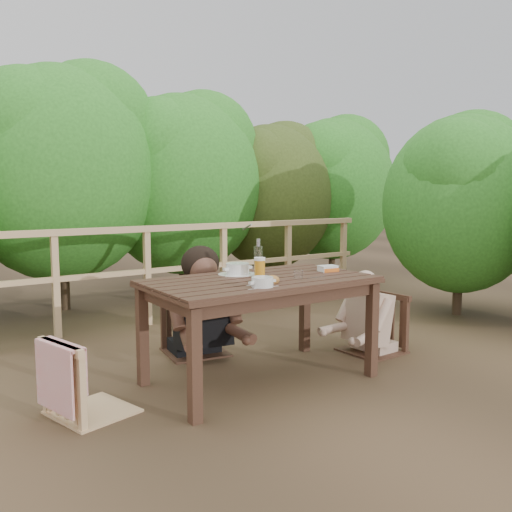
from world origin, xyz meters
TOP-DOWN VIEW (x-y plane):
  - ground at (0.00, 0.00)m, footprint 60.00×60.00m
  - table at (0.00, 0.00)m, footprint 1.58×0.89m
  - chair_left at (-1.18, 0.11)m, footprint 0.56×0.56m
  - chair_far at (-0.07, 0.85)m, footprint 0.56×0.56m
  - chair_right at (1.19, 0.04)m, footprint 0.48×0.48m
  - woman at (-0.07, 0.87)m, footprint 0.66×0.77m
  - diner_right at (1.22, 0.04)m, footprint 0.60×0.50m
  - railing at (0.00, 2.00)m, footprint 5.60×0.10m
  - hedge_row at (0.40, 3.20)m, footprint 6.60×1.60m
  - soup_near at (-0.19, -0.30)m, footprint 0.24×0.24m
  - soup_far at (-0.03, 0.25)m, footprint 0.29×0.29m
  - bread_roll at (-0.05, -0.21)m, footprint 0.11×0.09m
  - beer_glass at (0.03, 0.05)m, footprint 0.08×0.08m
  - bottle at (0.09, 0.14)m, footprint 0.07×0.07m
  - tumbler at (0.20, -0.18)m, footprint 0.07×0.07m
  - butter_tub at (0.61, -0.03)m, footprint 0.15×0.12m

SIDE VIEW (x-z plane):
  - ground at x=0.00m, z-range 0.00..0.00m
  - table at x=0.00m, z-range 0.00..0.73m
  - chair_left at x=-1.18m, z-range 0.00..0.92m
  - chair_right at x=1.19m, z-range 0.00..0.93m
  - chair_far at x=-0.07m, z-range 0.00..0.99m
  - railing at x=0.00m, z-range 0.00..1.01m
  - diner_right at x=1.22m, z-range 0.00..1.16m
  - woman at x=-0.07m, z-range 0.00..1.40m
  - butter_tub at x=0.61m, z-range 0.73..0.79m
  - bread_roll at x=-0.05m, z-range 0.73..0.80m
  - soup_near at x=-0.19m, z-range 0.73..0.81m
  - tumbler at x=0.20m, z-range 0.73..0.81m
  - soup_far at x=-0.03m, z-range 0.73..0.83m
  - beer_glass at x=0.03m, z-range 0.73..0.89m
  - bottle at x=0.09m, z-range 0.73..1.01m
  - hedge_row at x=0.40m, z-range 0.00..3.80m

